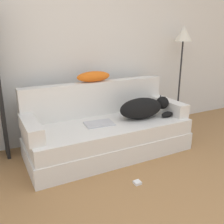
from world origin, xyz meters
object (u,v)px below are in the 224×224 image
Objects in this scene: dog at (144,108)px; floor_lamp at (183,43)px; couch at (108,137)px; laptop at (99,123)px; power_adapter at (137,183)px; throw_pillow at (94,77)px.

floor_lamp is (0.97, 0.45, 0.74)m from dog.
floor_lamp is (1.42, 0.39, 1.06)m from couch.
laptop is 0.81m from power_adapter.
dog is at bearing -41.71° from throw_pillow.
power_adapter is (-0.51, -0.67, -0.50)m from dog.
throw_pillow reaches higher than dog.
power_adapter is at bearing -92.24° from throw_pillow.
dog is 1.30m from floor_lamp.
laptop is at bearing 175.94° from dog.
laptop reaches higher than power_adapter.
power_adapter is (-0.04, -1.09, -0.86)m from throw_pillow.
throw_pillow is at bearing 87.76° from power_adapter.
laptop is 1.82m from floor_lamp.
couch is at bearing 14.05° from laptop.
throw_pillow reaches higher than power_adapter.
couch is 1.82m from floor_lamp.
floor_lamp reaches higher than laptop.
floor_lamp is at bearing 25.11° from dog.
dog reaches higher than laptop.
power_adapter is at bearing -127.42° from dog.
dog is 2.03× the size of laptop.
throw_pillow is at bearing -178.69° from floor_lamp.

